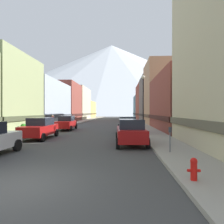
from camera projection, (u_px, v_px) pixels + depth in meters
name	position (u px, v px, depth m)	size (l,w,h in m)	color
ground_plane	(17.00, 187.00, 5.88)	(400.00, 400.00, 0.00)	#3D3D3D
sidewalk_left	(78.00, 122.00, 41.17)	(2.50, 100.00, 0.15)	gray
sidewalk_right	(137.00, 122.00, 40.50)	(2.50, 100.00, 0.15)	gray
storefront_left_2	(34.00, 104.00, 33.75)	(9.59, 13.69, 7.59)	#99A5B2
storefront_left_3	(65.00, 103.00, 46.30)	(6.47, 10.53, 9.12)	brown
storefront_left_4	(75.00, 104.00, 59.14)	(7.70, 13.98, 9.57)	beige
storefront_left_5	(81.00, 110.00, 72.78)	(10.14, 12.48, 6.13)	#D8B259
storefront_right_1	(197.00, 103.00, 23.50)	(9.88, 13.15, 6.86)	brown
storefront_right_2	(165.00, 95.00, 34.61)	(6.90, 8.86, 11.06)	tan
storefront_right_3	(156.00, 100.00, 44.37)	(7.09, 9.97, 10.21)	#66605B
storefront_right_4	(154.00, 103.00, 55.61)	(9.76, 12.43, 10.02)	brown
storefront_right_5	(145.00, 108.00, 68.44)	(8.10, 12.23, 7.88)	slate
car_left_1	(40.00, 128.00, 16.46)	(2.16, 4.45, 1.78)	#9E1111
car_left_2	(66.00, 123.00, 24.23)	(2.25, 4.48, 1.78)	#9E1111
car_right_0	(131.00, 132.00, 13.46)	(2.21, 4.47, 1.78)	#9E1111
car_right_1	(128.00, 125.00, 20.22)	(2.16, 4.45, 1.78)	black
fire_hydrant_near	(194.00, 168.00, 6.04)	(0.40, 0.22, 0.70)	red
parking_meter_near	(170.00, 136.00, 10.26)	(0.14, 0.10, 1.33)	#595960
potted_plant_0	(35.00, 125.00, 22.60)	(0.60, 0.60, 0.93)	gray
potted_plant_1	(23.00, 127.00, 19.99)	(0.60, 0.60, 0.92)	gray
pedestrian_0	(53.00, 122.00, 26.30)	(0.36, 0.36, 1.71)	maroon
pedestrian_1	(62.00, 121.00, 30.18)	(0.36, 0.36, 1.59)	maroon
streetlamp_right	(143.00, 95.00, 19.71)	(0.36, 0.36, 5.86)	black
mountain_backdrop	(112.00, 79.00, 266.07)	(349.93, 349.93, 93.92)	silver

